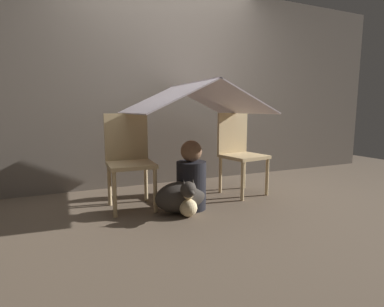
% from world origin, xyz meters
% --- Properties ---
extents(ground_plane, '(8.80, 8.80, 0.00)m').
position_xyz_m(ground_plane, '(0.00, 0.00, 0.00)').
color(ground_plane, brown).
extents(wall_back, '(7.00, 0.05, 2.50)m').
position_xyz_m(wall_back, '(0.00, 0.99, 1.25)').
color(wall_back, '#6B6056').
rests_on(wall_back, ground_plane).
extents(chair_left, '(0.44, 0.44, 0.91)m').
position_xyz_m(chair_left, '(-0.63, 0.18, 0.50)').
color(chair_left, '#D1B27F').
rests_on(chair_left, ground_plane).
extents(chair_right, '(0.49, 0.49, 0.91)m').
position_xyz_m(chair_right, '(0.62, 0.18, 0.50)').
color(chair_right, '#D1B27F').
rests_on(chair_right, ground_plane).
extents(sheet_canopy, '(1.27, 1.18, 0.31)m').
position_xyz_m(sheet_canopy, '(0.00, 0.10, 1.06)').
color(sheet_canopy, silver).
extents(person_front, '(0.28, 0.28, 0.66)m').
position_xyz_m(person_front, '(-0.11, -0.13, 0.29)').
color(person_front, black).
rests_on(person_front, ground_plane).
extents(dog, '(0.48, 0.41, 0.35)m').
position_xyz_m(dog, '(-0.24, -0.20, 0.16)').
color(dog, '#332D28').
rests_on(dog, ground_plane).
extents(plush_toy, '(0.16, 0.16, 0.25)m').
position_xyz_m(plush_toy, '(-0.22, -0.32, 0.10)').
color(plush_toy, beige).
rests_on(plush_toy, ground_plane).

